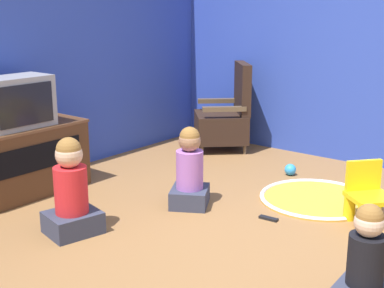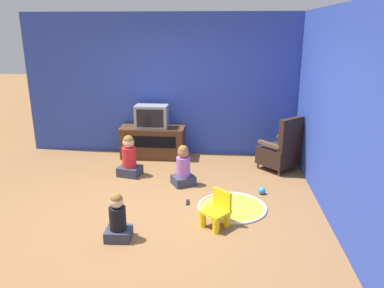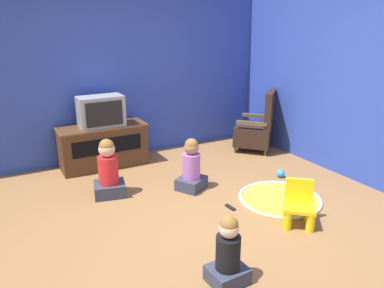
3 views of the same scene
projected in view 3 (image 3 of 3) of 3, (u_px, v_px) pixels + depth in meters
name	position (u px, v px, depth m)	size (l,w,h in m)	color
ground_plane	(207.00, 222.00, 3.91)	(30.00, 30.00, 0.00)	olive
wall_back	(102.00, 69.00, 5.37)	(5.37, 0.12, 2.69)	#2D47B2
tv_cabinet	(103.00, 145.00, 5.34)	(1.22, 0.52, 0.60)	#4C2D19
television	(101.00, 111.00, 5.14)	(0.61, 0.35, 0.42)	#939399
black_armchair	(257.00, 129.00, 5.97)	(0.80, 0.80, 0.97)	brown
yellow_kid_chair	(299.00, 208.00, 3.82)	(0.43, 0.43, 0.46)	yellow
play_mat	(280.00, 199.00, 4.40)	(0.97, 0.97, 0.04)	gold
child_watching_left	(228.00, 254.00, 2.94)	(0.31, 0.28, 0.59)	#33384C
child_watching_center	(191.00, 167.00, 4.60)	(0.44, 0.42, 0.66)	#33384C
child_watching_right	(108.00, 172.00, 4.42)	(0.42, 0.39, 0.71)	#33384C
toy_ball	(280.00, 173.00, 5.01)	(0.11, 0.11, 0.11)	#3399E5
remote_control	(230.00, 207.00, 4.19)	(0.05, 0.15, 0.02)	black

